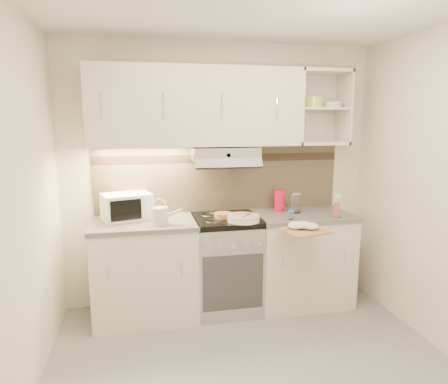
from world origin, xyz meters
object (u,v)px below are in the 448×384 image
(electric_range, at_px, (226,263))
(plate_stack, at_px, (244,218))
(microwave, at_px, (127,206))
(pink_pitcher, at_px, (280,200))
(spray_bottle, at_px, (337,208))
(glass_jar, at_px, (296,202))
(watering_can, at_px, (161,215))
(cutting_board, at_px, (304,231))

(electric_range, relative_size, plate_stack, 3.14)
(microwave, relative_size, plate_stack, 1.69)
(microwave, height_order, pink_pitcher, microwave)
(plate_stack, xyz_separation_m, spray_bottle, (0.87, -0.04, 0.06))
(electric_range, distance_m, glass_jar, 0.89)
(pink_pitcher, bearing_deg, watering_can, 169.64)
(microwave, bearing_deg, plate_stack, -32.95)
(plate_stack, bearing_deg, microwave, 163.70)
(electric_range, height_order, pink_pitcher, pink_pitcher)
(watering_can, distance_m, cutting_board, 1.22)
(microwave, relative_size, glass_jar, 2.42)
(microwave, distance_m, watering_can, 0.38)
(watering_can, bearing_deg, pink_pitcher, 31.39)
(pink_pitcher, bearing_deg, microwave, 157.68)
(watering_can, xyz_separation_m, pink_pitcher, (1.17, 0.28, 0.02))
(cutting_board, bearing_deg, spray_bottle, 18.82)
(plate_stack, relative_size, pink_pitcher, 1.38)
(electric_range, bearing_deg, watering_can, -168.18)
(glass_jar, height_order, cutting_board, glass_jar)
(electric_range, bearing_deg, glass_jar, 3.68)
(watering_can, bearing_deg, plate_stack, 13.77)
(glass_jar, distance_m, spray_bottle, 0.39)
(electric_range, distance_m, watering_can, 0.81)
(electric_range, height_order, spray_bottle, spray_bottle)
(electric_range, bearing_deg, plate_stack, -56.67)
(watering_can, bearing_deg, microwave, 158.83)
(pink_pitcher, distance_m, spray_bottle, 0.56)
(electric_range, distance_m, spray_bottle, 1.15)
(microwave, distance_m, spray_bottle, 1.91)
(spray_bottle, bearing_deg, electric_range, 161.62)
(microwave, xyz_separation_m, watering_can, (0.30, -0.24, -0.04))
(electric_range, xyz_separation_m, watering_can, (-0.60, -0.13, 0.53))
(microwave, distance_m, plate_stack, 1.06)
(electric_range, height_order, glass_jar, glass_jar)
(microwave, bearing_deg, electric_range, -24.06)
(electric_range, height_order, plate_stack, plate_stack)
(electric_range, height_order, watering_can, watering_can)
(microwave, bearing_deg, cutting_board, -38.77)
(spray_bottle, relative_size, cutting_board, 0.67)
(electric_range, xyz_separation_m, microwave, (-0.90, 0.12, 0.57))
(plate_stack, distance_m, glass_jar, 0.63)
(glass_jar, xyz_separation_m, spray_bottle, (0.29, -0.26, -0.01))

